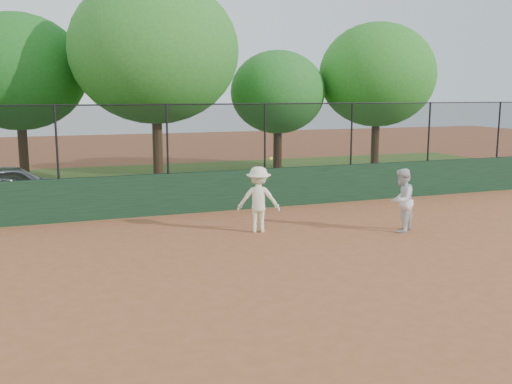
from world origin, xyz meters
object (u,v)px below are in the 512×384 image
object	(u,v)px
player_second	(401,200)
tree_4	(378,75)
parked_car	(11,186)
tree_1	(18,72)
tree_2	(155,51)
tree_3	(278,92)
player_main	(259,200)

from	to	relation	value
player_second	tree_4	world-z (taller)	tree_4
parked_car	player_second	world-z (taller)	player_second
parked_car	tree_1	world-z (taller)	tree_1
parked_car	tree_1	bearing A→B (deg)	-11.52
tree_2	tree_3	size ratio (longest dim) A/B	1.44
parked_car	tree_4	size ratio (longest dim) A/B	0.62
tree_4	tree_2	bearing A→B (deg)	-173.61
parked_car	player_main	distance (m)	8.11
tree_1	tree_2	distance (m)	5.33
player_main	tree_3	world-z (taller)	tree_3
player_second	tree_3	bearing A→B (deg)	-132.01
tree_3	tree_4	distance (m)	4.53
parked_car	tree_3	size ratio (longest dim) A/B	0.77
tree_1	player_main	bearing A→B (deg)	-59.73
parked_car	tree_2	size ratio (longest dim) A/B	0.54
parked_car	tree_3	bearing A→B (deg)	-79.23
parked_car	tree_2	bearing A→B (deg)	-76.87
player_main	tree_2	distance (m)	8.45
tree_3	player_main	bearing A→B (deg)	-115.32
player_main	tree_3	size ratio (longest dim) A/B	0.37
tree_2	tree_3	world-z (taller)	tree_2
tree_3	tree_4	size ratio (longest dim) A/B	0.81
parked_car	tree_4	world-z (taller)	tree_4
tree_2	tree_4	bearing A→B (deg)	6.39
player_main	tree_3	xyz separation A→B (m)	(4.20, 8.87, 2.69)
tree_2	player_second	bearing A→B (deg)	-61.70
player_second	tree_3	size ratio (longest dim) A/B	0.31
player_second	parked_car	bearing A→B (deg)	-72.64
tree_4	player_second	bearing A→B (deg)	-118.49
player_main	tree_3	bearing A→B (deg)	64.68
player_second	tree_2	world-z (taller)	tree_2
tree_2	tree_4	distance (m)	9.89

